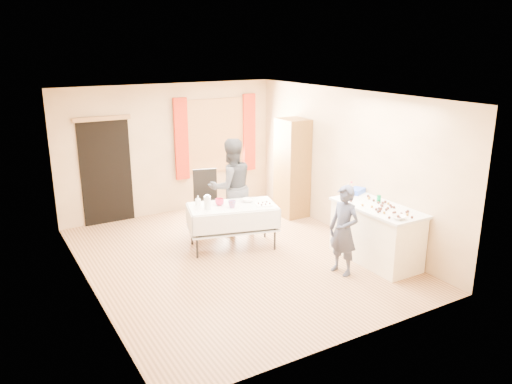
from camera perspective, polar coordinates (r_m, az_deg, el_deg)
floor at (r=8.17m, az=-2.41°, el=-7.59°), size 4.50×5.50×0.02m
ceiling at (r=7.49m, az=-2.66°, el=11.03°), size 4.50×5.50×0.02m
wall_back at (r=10.19m, az=-9.82°, el=4.82°), size 4.50×0.02×2.60m
wall_front at (r=5.56m, az=10.94°, el=-5.18°), size 4.50×0.02×2.60m
wall_left at (r=7.01m, az=-19.09°, el=-1.20°), size 0.02×5.50×2.60m
wall_right at (r=8.97m, az=10.37°, el=3.21°), size 0.02×5.50×2.60m
window_frame at (r=10.50m, az=-4.66°, el=6.46°), size 1.32×0.06×1.52m
window_pane at (r=10.48m, az=-4.62°, el=6.45°), size 1.20×0.02×1.40m
curtain_left at (r=10.14m, az=-8.53°, el=5.98°), size 0.28×0.06×1.65m
curtain_right at (r=10.81m, az=-0.79°, el=6.81°), size 0.28×0.06×1.65m
doorway at (r=9.86m, az=-16.75°, el=2.18°), size 0.95×0.04×2.00m
door_lintel at (r=9.64m, az=-17.21°, el=8.02°), size 1.05×0.06×0.08m
cabinet at (r=9.89m, az=4.16°, el=2.75°), size 0.50×0.60×1.95m
counter at (r=8.13m, az=13.55°, el=-4.65°), size 0.72×1.52×0.91m
party_table at (r=8.42m, az=-2.69°, el=-3.48°), size 1.62×1.11×0.75m
chair at (r=9.42m, az=-5.59°, el=-2.12°), size 0.55×0.55×1.09m
girl at (r=7.51m, az=10.00°, el=-4.34°), size 0.62×0.52×1.37m
woman at (r=8.93m, az=-2.85°, el=0.59°), size 0.94×0.78×1.75m
soda_can at (r=8.15m, az=13.86°, el=-0.77°), size 0.07×0.07×0.12m
mixing_bowl at (r=7.47m, az=15.96°, el=-2.80°), size 0.28×0.28×0.05m
foam_block at (r=8.35m, az=10.52°, el=-0.29°), size 0.17×0.14×0.08m
blue_basket at (r=8.58m, az=11.41°, el=0.12°), size 0.35×0.30×0.08m
pitcher at (r=8.11m, az=-5.58°, el=-1.26°), size 0.12×0.12×0.22m
cup_red at (r=8.32m, az=-4.19°, el=-1.14°), size 0.20×0.20×0.12m
cup_rainbow at (r=8.18m, az=-2.75°, el=-1.41°), size 0.19×0.19×0.12m
small_bowl at (r=8.48m, az=-0.95°, el=-0.94°), size 0.22×0.22×0.06m
pastry_tray at (r=8.31m, az=0.94°, el=-1.46°), size 0.33×0.28×0.02m
bottle at (r=8.36m, az=-6.65°, el=-0.96°), size 0.09×0.09×0.16m
cake_balls at (r=7.86m, az=14.53°, el=-1.75°), size 0.53×1.15×0.04m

